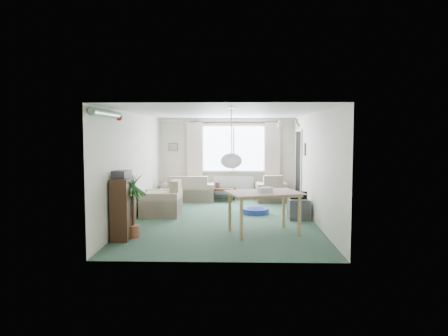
{
  "coord_description": "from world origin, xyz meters",
  "views": [
    {
      "loc": [
        0.29,
        -9.71,
        1.95
      ],
      "look_at": [
        0.0,
        0.3,
        1.15
      ],
      "focal_mm": 35.0,
      "sensor_mm": 36.0,
      "label": 1
    }
  ],
  "objects_px": {
    "armchair_left": "(161,198)",
    "pet_bed": "(255,211)",
    "coffee_table": "(220,195)",
    "houseplant": "(133,205)",
    "sofa": "(188,188)",
    "bookshelf": "(123,207)",
    "armchair_corner": "(271,188)",
    "dining_table": "(264,213)",
    "tv_cube": "(298,209)"
  },
  "relations": [
    {
      "from": "armchair_corner",
      "to": "bookshelf",
      "type": "relative_size",
      "value": 0.77
    },
    {
      "from": "sofa",
      "to": "houseplant",
      "type": "distance_m",
      "value": 4.5
    },
    {
      "from": "armchair_left",
      "to": "bookshelf",
      "type": "xyz_separation_m",
      "value": [
        -0.34,
        -2.19,
        0.14
      ]
    },
    {
      "from": "armchair_corner",
      "to": "tv_cube",
      "type": "distance_m",
      "value": 2.61
    },
    {
      "from": "armchair_corner",
      "to": "houseplant",
      "type": "bearing_deg",
      "value": 52.54
    },
    {
      "from": "coffee_table",
      "to": "houseplant",
      "type": "distance_m",
      "value": 4.71
    },
    {
      "from": "sofa",
      "to": "coffee_table",
      "type": "relative_size",
      "value": 1.79
    },
    {
      "from": "coffee_table",
      "to": "sofa",
      "type": "bearing_deg",
      "value": 180.0
    },
    {
      "from": "pet_bed",
      "to": "coffee_table",
      "type": "bearing_deg",
      "value": 115.54
    },
    {
      "from": "armchair_corner",
      "to": "dining_table",
      "type": "distance_m",
      "value": 4.03
    },
    {
      "from": "houseplant",
      "to": "pet_bed",
      "type": "xyz_separation_m",
      "value": [
        2.4,
        2.5,
        -0.55
      ]
    },
    {
      "from": "sofa",
      "to": "pet_bed",
      "type": "height_order",
      "value": "sofa"
    },
    {
      "from": "armchair_corner",
      "to": "tv_cube",
      "type": "relative_size",
      "value": 1.72
    },
    {
      "from": "armchair_corner",
      "to": "armchair_left",
      "type": "relative_size",
      "value": 0.92
    },
    {
      "from": "bookshelf",
      "to": "armchair_corner",
      "type": "bearing_deg",
      "value": 50.4
    },
    {
      "from": "coffee_table",
      "to": "armchair_left",
      "type": "bearing_deg",
      "value": -120.47
    },
    {
      "from": "bookshelf",
      "to": "dining_table",
      "type": "relative_size",
      "value": 0.89
    },
    {
      "from": "bookshelf",
      "to": "houseplant",
      "type": "distance_m",
      "value": 0.2
    },
    {
      "from": "sofa",
      "to": "tv_cube",
      "type": "height_order",
      "value": "sofa"
    },
    {
      "from": "coffee_table",
      "to": "dining_table",
      "type": "relative_size",
      "value": 0.65
    },
    {
      "from": "houseplant",
      "to": "dining_table",
      "type": "bearing_deg",
      "value": 9.76
    },
    {
      "from": "dining_table",
      "to": "pet_bed",
      "type": "height_order",
      "value": "dining_table"
    },
    {
      "from": "armchair_left",
      "to": "pet_bed",
      "type": "height_order",
      "value": "armchair_left"
    },
    {
      "from": "armchair_corner",
      "to": "coffee_table",
      "type": "relative_size",
      "value": 1.04
    },
    {
      "from": "coffee_table",
      "to": "bookshelf",
      "type": "bearing_deg",
      "value": -110.51
    },
    {
      "from": "pet_bed",
      "to": "houseplant",
      "type": "bearing_deg",
      "value": -133.81
    },
    {
      "from": "bookshelf",
      "to": "houseplant",
      "type": "height_order",
      "value": "houseplant"
    },
    {
      "from": "houseplant",
      "to": "tv_cube",
      "type": "distance_m",
      "value": 3.85
    },
    {
      "from": "armchair_left",
      "to": "dining_table",
      "type": "bearing_deg",
      "value": 52.8
    },
    {
      "from": "tv_cube",
      "to": "pet_bed",
      "type": "xyz_separation_m",
      "value": [
        -0.95,
        0.65,
        -0.16
      ]
    },
    {
      "from": "sofa",
      "to": "dining_table",
      "type": "xyz_separation_m",
      "value": [
        1.92,
        -4.03,
        0.03
      ]
    },
    {
      "from": "sofa",
      "to": "armchair_left",
      "type": "distance_m",
      "value": 2.28
    },
    {
      "from": "armchair_left",
      "to": "tv_cube",
      "type": "xyz_separation_m",
      "value": [
        3.2,
        -0.36,
        -0.19
      ]
    },
    {
      "from": "armchair_left",
      "to": "pet_bed",
      "type": "xyz_separation_m",
      "value": [
        2.25,
        0.29,
        -0.36
      ]
    },
    {
      "from": "sofa",
      "to": "pet_bed",
      "type": "distance_m",
      "value": 2.71
    },
    {
      "from": "bookshelf",
      "to": "pet_bed",
      "type": "height_order",
      "value": "bookshelf"
    },
    {
      "from": "coffee_table",
      "to": "bookshelf",
      "type": "xyz_separation_m",
      "value": [
        -1.66,
        -4.43,
        0.38
      ]
    },
    {
      "from": "sofa",
      "to": "houseplant",
      "type": "relative_size",
      "value": 1.21
    },
    {
      "from": "armchair_corner",
      "to": "dining_table",
      "type": "xyz_separation_m",
      "value": [
        -0.46,
        -4.01,
        0.01
      ]
    },
    {
      "from": "sofa",
      "to": "dining_table",
      "type": "relative_size",
      "value": 1.17
    },
    {
      "from": "dining_table",
      "to": "tv_cube",
      "type": "relative_size",
      "value": 2.52
    },
    {
      "from": "houseplant",
      "to": "tv_cube",
      "type": "relative_size",
      "value": 2.43
    },
    {
      "from": "armchair_left",
      "to": "tv_cube",
      "type": "relative_size",
      "value": 1.87
    },
    {
      "from": "bookshelf",
      "to": "pet_bed",
      "type": "bearing_deg",
      "value": 39.48
    },
    {
      "from": "dining_table",
      "to": "armchair_left",
      "type": "bearing_deg",
      "value": 142.38
    },
    {
      "from": "coffee_table",
      "to": "houseplant",
      "type": "relative_size",
      "value": 0.68
    },
    {
      "from": "houseplant",
      "to": "pet_bed",
      "type": "height_order",
      "value": "houseplant"
    },
    {
      "from": "sofa",
      "to": "coffee_table",
      "type": "height_order",
      "value": "sofa"
    },
    {
      "from": "sofa",
      "to": "bookshelf",
      "type": "bearing_deg",
      "value": 78.64
    },
    {
      "from": "armchair_corner",
      "to": "armchair_left",
      "type": "bearing_deg",
      "value": 34.56
    }
  ]
}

